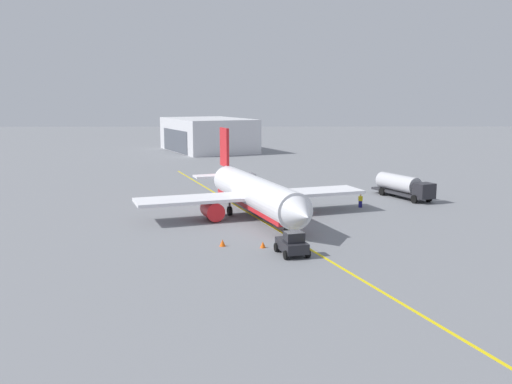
# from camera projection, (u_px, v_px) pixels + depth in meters

# --- Properties ---
(ground_plane) EXTENTS (400.00, 400.00, 0.00)m
(ground_plane) POSITION_uv_depth(u_px,v_px,m) (256.00, 217.00, 65.20)
(ground_plane) COLOR slate
(airplane) EXTENTS (29.19, 27.52, 9.75)m
(airplane) POSITION_uv_depth(u_px,v_px,m) (255.00, 194.00, 65.19)
(airplane) COLOR white
(airplane) RESTS_ON ground
(fuel_tanker) EXTENTS (10.57, 6.75, 3.15)m
(fuel_tanker) POSITION_uv_depth(u_px,v_px,m) (403.00, 186.00, 77.31)
(fuel_tanker) COLOR #2D2D33
(fuel_tanker) RESTS_ON ground
(pushback_tug) EXTENTS (4.01, 3.14, 2.20)m
(pushback_tug) POSITION_uv_depth(u_px,v_px,m) (292.00, 244.00, 49.56)
(pushback_tug) COLOR #232328
(pushback_tug) RESTS_ON ground
(refueling_worker) EXTENTS (0.42, 0.56, 1.71)m
(refueling_worker) POSITION_uv_depth(u_px,v_px,m) (360.00, 201.00, 70.91)
(refueling_worker) COLOR navy
(refueling_worker) RESTS_ON ground
(safety_cone_nose) EXTENTS (0.54, 0.54, 0.60)m
(safety_cone_nose) POSITION_uv_depth(u_px,v_px,m) (263.00, 245.00, 52.05)
(safety_cone_nose) COLOR #F2590F
(safety_cone_nose) RESTS_ON ground
(safety_cone_wingtip) EXTENTS (0.59, 0.59, 0.65)m
(safety_cone_wingtip) POSITION_uv_depth(u_px,v_px,m) (223.00, 243.00, 52.56)
(safety_cone_wingtip) COLOR #F2590F
(safety_cone_wingtip) RESTS_ON ground
(distant_hangar) EXTENTS (32.28, 27.37, 8.37)m
(distant_hangar) POSITION_uv_depth(u_px,v_px,m) (208.00, 135.00, 144.11)
(distant_hangar) COLOR silver
(distant_hangar) RESTS_ON ground
(taxi_line_marking) EXTENTS (82.23, 29.04, 0.01)m
(taxi_line_marking) POSITION_uv_depth(u_px,v_px,m) (256.00, 217.00, 65.20)
(taxi_line_marking) COLOR yellow
(taxi_line_marking) RESTS_ON ground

